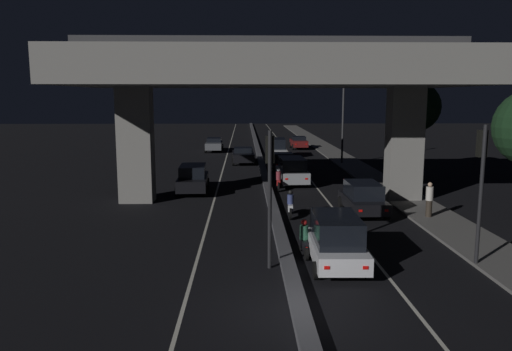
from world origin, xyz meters
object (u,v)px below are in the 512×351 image
at_px(car_black_second, 363,198).
at_px(car_black_second_oncoming, 243,155).
at_px(traffic_light_right_of_median, 481,171).
at_px(car_silver_fifth, 277,148).
at_px(car_white_lead, 336,240).
at_px(car_silver_third, 292,170).
at_px(pedestrian_on_sidewalk, 429,199).
at_px(car_dark_red_sixth, 299,142).
at_px(street_lamp, 339,108).
at_px(motorcycle_white_filtering_mid, 290,205).
at_px(motorcycle_red_filtering_far, 279,181).
at_px(traffic_light_left_of_median, 270,175).
at_px(motorcycle_black_filtering_near, 304,240).
at_px(car_black_fourth, 283,161).
at_px(car_black_lead_oncoming, 193,178).
at_px(car_grey_third_oncoming, 214,144).

relative_size(car_black_second, car_black_second_oncoming, 0.96).
height_order(traffic_light_right_of_median, car_silver_fifth, traffic_light_right_of_median).
xyz_separation_m(car_white_lead, car_silver_third, (0.04, 17.08, 0.01)).
xyz_separation_m(car_black_second_oncoming, pedestrian_on_sidewalk, (9.35, -21.19, 0.23)).
bearing_deg(car_dark_red_sixth, car_silver_third, 170.95).
bearing_deg(traffic_light_right_of_median, street_lamp, 89.84).
bearing_deg(traffic_light_right_of_median, car_dark_red_sixth, 92.74).
distance_m(traffic_light_right_of_median, motorcycle_white_filtering_mid, 10.12).
height_order(motorcycle_white_filtering_mid, pedestrian_on_sidewalk, pedestrian_on_sidewalk).
xyz_separation_m(car_white_lead, motorcycle_red_filtering_far, (-1.06, 14.84, -0.34)).
height_order(traffic_light_left_of_median, traffic_light_right_of_median, traffic_light_right_of_median).
height_order(car_white_lead, car_dark_red_sixth, car_white_lead).
bearing_deg(motorcycle_black_filtering_near, car_black_fourth, -5.53).
relative_size(car_black_second, car_silver_fifth, 0.90).
bearing_deg(motorcycle_black_filtering_near, car_dark_red_sixth, -9.07).
bearing_deg(street_lamp, car_black_second_oncoming, 174.93).
xyz_separation_m(car_black_fourth, pedestrian_on_sidewalk, (6.00, -17.28, 0.26)).
bearing_deg(car_black_second_oncoming, car_black_fourth, 38.17).
bearing_deg(car_black_fourth, street_lamp, -59.05).
relative_size(car_dark_red_sixth, motorcycle_red_filtering_far, 2.13).
bearing_deg(car_white_lead, motorcycle_white_filtering_mid, 8.55).
distance_m(car_silver_fifth, motorcycle_white_filtering_mid, 24.78).
relative_size(street_lamp, car_silver_third, 2.00).
bearing_deg(car_black_lead_oncoming, traffic_light_right_of_median, 37.32).
bearing_deg(motorcycle_black_filtering_near, traffic_light_right_of_median, -105.07).
bearing_deg(car_silver_fifth, car_black_fourth, -178.30).
bearing_deg(traffic_light_right_of_median, car_silver_third, 106.36).
relative_size(traffic_light_right_of_median, motorcycle_black_filtering_near, 2.99).
bearing_deg(car_black_second_oncoming, car_silver_fifth, 138.36).
bearing_deg(car_silver_third, motorcycle_white_filtering_mid, 171.62).
bearing_deg(pedestrian_on_sidewalk, car_silver_fifth, 103.11).
xyz_separation_m(car_black_second, car_silver_third, (-2.85, 9.03, 0.11)).
height_order(car_dark_red_sixth, motorcycle_black_filtering_near, car_dark_red_sixth).
distance_m(car_black_fourth, car_black_second_oncoming, 5.15).
bearing_deg(car_grey_third_oncoming, car_silver_third, 17.47).
relative_size(traffic_light_right_of_median, car_black_second_oncoming, 1.18).
distance_m(street_lamp, motorcycle_red_filtering_far, 14.62).
height_order(car_black_lead_oncoming, car_grey_third_oncoming, car_black_lead_oncoming).
relative_size(car_silver_third, car_grey_third_oncoming, 0.95).
distance_m(street_lamp, car_dark_red_sixth, 14.40).
bearing_deg(car_dark_red_sixth, car_silver_fifth, 158.67).
distance_m(car_dark_red_sixth, motorcycle_black_filtering_near, 39.91).
xyz_separation_m(car_white_lead, pedestrian_on_sidewalk, (5.95, 6.88, 0.03)).
height_order(motorcycle_red_filtering_far, pedestrian_on_sidewalk, pedestrian_on_sidewalk).
relative_size(traffic_light_left_of_median, motorcycle_white_filtering_mid, 2.57).
xyz_separation_m(car_dark_red_sixth, motorcycle_white_filtering_mid, (-4.08, -33.40, -0.17)).
xyz_separation_m(car_white_lead, car_black_lead_oncoming, (-6.60, 14.24, -0.05)).
distance_m(motorcycle_white_filtering_mid, pedestrian_on_sidewalk, 6.95).
bearing_deg(street_lamp, car_black_fourth, -148.81).
relative_size(motorcycle_black_filtering_near, pedestrian_on_sidewalk, 0.98).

